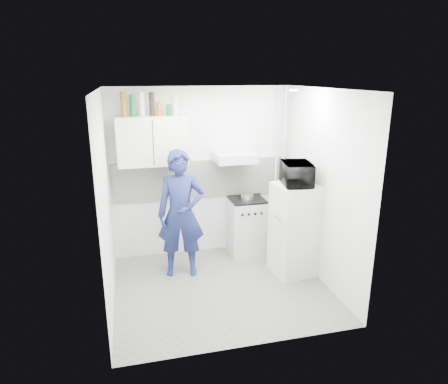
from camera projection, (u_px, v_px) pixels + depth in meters
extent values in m
plane|color=slate|center=(221.00, 287.00, 5.39)|extent=(2.80, 2.80, 0.00)
plane|color=white|center=(221.00, 89.00, 4.65)|extent=(2.80, 2.80, 0.00)
plane|color=white|center=(202.00, 172.00, 6.18)|extent=(2.80, 0.00, 2.80)
plane|color=white|center=(106.00, 204.00, 4.70)|extent=(0.00, 2.60, 2.60)
plane|color=white|center=(323.00, 188.00, 5.34)|extent=(0.00, 2.60, 2.60)
imported|color=#18204E|center=(181.00, 214.00, 5.54)|extent=(0.72, 0.53, 1.80)
cube|color=#BCBCBC|center=(246.00, 226.00, 6.35)|extent=(0.55, 0.55, 0.87)
cube|color=beige|center=(294.00, 230.00, 5.62)|extent=(0.61, 0.61, 1.32)
cube|color=black|center=(247.00, 199.00, 6.22)|extent=(0.52, 0.52, 0.03)
cylinder|color=silver|center=(247.00, 197.00, 6.12)|extent=(0.19, 0.19, 0.11)
imported|color=black|center=(297.00, 174.00, 5.39)|extent=(0.61, 0.46, 0.31)
cylinder|color=brown|center=(123.00, 104.00, 5.46)|extent=(0.08, 0.08, 0.34)
cylinder|color=#144C1E|center=(132.00, 106.00, 5.49)|extent=(0.08, 0.08, 0.30)
cylinder|color=#B2B7BC|center=(142.00, 104.00, 5.52)|extent=(0.08, 0.08, 0.33)
cylinder|color=black|center=(152.00, 104.00, 5.55)|extent=(0.07, 0.07, 0.33)
cylinder|color=brown|center=(159.00, 109.00, 5.59)|extent=(0.08, 0.08, 0.19)
cylinder|color=#144C1E|center=(169.00, 110.00, 5.63)|extent=(0.08, 0.08, 0.16)
cylinder|color=#B2B7BC|center=(175.00, 105.00, 5.63)|extent=(0.07, 0.07, 0.30)
cube|color=beige|center=(152.00, 141.00, 5.69)|extent=(1.00, 0.35, 0.70)
cube|color=#BCBCBC|center=(235.00, 157.00, 5.98)|extent=(0.60, 0.50, 0.14)
cube|color=white|center=(203.00, 179.00, 6.20)|extent=(2.74, 0.03, 0.60)
cylinder|color=#BCBCBC|center=(283.00, 169.00, 6.41)|extent=(0.05, 0.05, 2.60)
cylinder|color=#BCBCBC|center=(276.00, 169.00, 6.38)|extent=(0.04, 0.04, 2.60)
cylinder|color=white|center=(293.00, 90.00, 5.07)|extent=(0.10, 0.10, 0.02)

